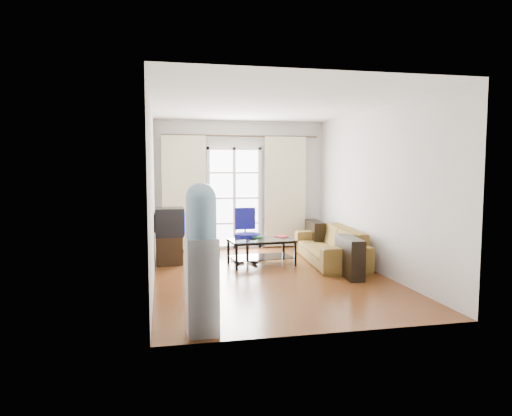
% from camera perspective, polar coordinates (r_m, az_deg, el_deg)
% --- Properties ---
extents(floor, '(5.20, 5.20, 0.00)m').
position_cam_1_polar(floor, '(7.39, 1.62, -8.43)').
color(floor, brown).
rests_on(floor, ground).
extents(ceiling, '(5.20, 5.20, 0.00)m').
position_cam_1_polar(ceiling, '(7.24, 1.68, 12.81)').
color(ceiling, white).
rests_on(ceiling, wall_back).
extents(wall_back, '(3.60, 0.02, 2.70)m').
position_cam_1_polar(wall_back, '(9.73, -1.93, 2.89)').
color(wall_back, silver).
rests_on(wall_back, floor).
extents(wall_front, '(3.60, 0.02, 2.70)m').
position_cam_1_polar(wall_front, '(4.71, 9.05, 0.38)').
color(wall_front, silver).
rests_on(wall_front, floor).
extents(wall_left, '(0.02, 5.20, 2.70)m').
position_cam_1_polar(wall_left, '(6.99, -12.86, 1.87)').
color(wall_left, silver).
rests_on(wall_left, floor).
extents(wall_right, '(0.02, 5.20, 2.70)m').
position_cam_1_polar(wall_right, '(7.81, 14.61, 2.16)').
color(wall_right, silver).
rests_on(wall_right, floor).
extents(french_door, '(1.16, 0.06, 2.15)m').
position_cam_1_polar(french_door, '(9.67, -2.74, 1.24)').
color(french_door, white).
rests_on(french_door, wall_back).
extents(curtain_rod, '(3.30, 0.04, 0.04)m').
position_cam_1_polar(curtain_rod, '(9.65, -1.84, 8.99)').
color(curtain_rod, '#4C3F2D').
rests_on(curtain_rod, wall_back).
extents(curtain_left, '(0.90, 0.07, 2.35)m').
position_cam_1_polar(curtain_left, '(9.49, -8.96, 1.86)').
color(curtain_left, beige).
rests_on(curtain_left, curtain_rod).
extents(curtain_right, '(0.90, 0.07, 2.35)m').
position_cam_1_polar(curtain_right, '(9.83, 3.66, 2.03)').
color(curtain_right, beige).
rests_on(curtain_right, curtain_rod).
extents(radiator, '(0.64, 0.12, 0.64)m').
position_cam_1_polar(radiator, '(9.90, 2.76, -3.01)').
color(radiator, '#9C9C9E').
rests_on(radiator, floor).
extents(sofa, '(2.31, 1.21, 0.64)m').
position_cam_1_polar(sofa, '(8.44, 9.22, -4.58)').
color(sofa, brown).
rests_on(sofa, floor).
extents(coffee_table, '(1.18, 0.74, 0.45)m').
position_cam_1_polar(coffee_table, '(8.12, 0.66, -5.07)').
color(coffee_table, silver).
rests_on(coffee_table, floor).
extents(bowl, '(0.27, 0.27, 0.05)m').
position_cam_1_polar(bowl, '(8.12, 0.22, -3.73)').
color(bowl, green).
rests_on(bowl, coffee_table).
extents(book, '(0.34, 0.35, 0.02)m').
position_cam_1_polar(book, '(8.32, 2.72, -3.63)').
color(book, maroon).
rests_on(book, coffee_table).
extents(remote, '(0.15, 0.10, 0.02)m').
position_cam_1_polar(remote, '(8.01, -0.54, -3.98)').
color(remote, black).
rests_on(remote, coffee_table).
extents(tv_stand, '(0.47, 0.69, 0.50)m').
position_cam_1_polar(tv_stand, '(8.46, -10.82, -5.05)').
color(tv_stand, black).
rests_on(tv_stand, floor).
extents(crt_tv, '(0.56, 0.55, 0.50)m').
position_cam_1_polar(crt_tv, '(8.35, -10.89, -1.72)').
color(crt_tv, black).
rests_on(crt_tv, tv_stand).
extents(task_chair, '(0.68, 0.68, 0.98)m').
position_cam_1_polar(task_chair, '(8.42, -1.13, -4.74)').
color(task_chair, black).
rests_on(task_chair, floor).
extents(water_cooler, '(0.35, 0.34, 1.58)m').
position_cam_1_polar(water_cooler, '(4.74, -6.81, -5.96)').
color(water_cooler, silver).
rests_on(water_cooler, floor).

